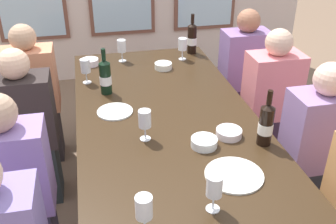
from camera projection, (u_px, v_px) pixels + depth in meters
ground_plane at (165, 205)px, 2.70m from camera, size 12.00×12.00×0.00m
dining_table at (165, 122)px, 2.37m from camera, size 1.06×2.16×0.74m
white_plate_0 at (115, 112)px, 2.34m from camera, size 0.22×0.22×0.01m
white_plate_1 at (234, 175)px, 1.81m from camera, size 0.28×0.28×0.01m
wine_bottle_0 at (192, 38)px, 3.16m from camera, size 0.08×0.08×0.32m
wine_bottle_1 at (105, 77)px, 2.51m from camera, size 0.08×0.08×0.31m
wine_bottle_2 at (266, 124)px, 1.99m from camera, size 0.08×0.08×0.31m
tasting_bowl_0 at (229, 133)px, 2.10m from camera, size 0.14×0.14×0.04m
tasting_bowl_1 at (90, 62)px, 2.98m from camera, size 0.13×0.13×0.05m
tasting_bowl_2 at (204, 142)px, 2.01m from camera, size 0.14×0.14×0.05m
tasting_bowl_3 at (163, 66)px, 2.92m from camera, size 0.13×0.13×0.05m
wine_glass_0 at (122, 46)px, 3.00m from camera, size 0.07×0.07×0.17m
wine_glass_1 at (214, 188)px, 1.56m from camera, size 0.07×0.07×0.17m
wine_glass_2 at (183, 45)px, 3.04m from camera, size 0.07×0.07×0.17m
wine_glass_3 at (145, 120)px, 2.03m from camera, size 0.07×0.07×0.17m
wine_glass_4 at (144, 208)px, 1.45m from camera, size 0.07×0.07×0.17m
wine_glass_5 at (85, 67)px, 2.65m from camera, size 0.07×0.07×0.17m
seated_person_0 at (28, 134)px, 2.53m from camera, size 0.38×0.24×1.11m
seated_person_1 at (270, 106)px, 2.86m from camera, size 0.38×0.24×1.11m
seated_person_4 at (17, 195)px, 2.01m from camera, size 0.38×0.24×1.11m
seated_person_5 at (314, 153)px, 2.34m from camera, size 0.38×0.24×1.11m
seated_person_6 at (34, 99)px, 2.96m from camera, size 0.38×0.24×1.11m
seated_person_7 at (243, 77)px, 3.31m from camera, size 0.38×0.24×1.11m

